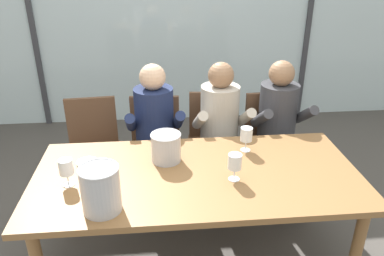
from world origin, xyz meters
name	(u,v)px	position (x,y,z in m)	size (l,w,h in m)	color
ground	(186,183)	(0.00, 1.00, 0.00)	(14.00, 14.00, 0.00)	#4C4742
window_glass_panel	(175,16)	(0.00, 2.56, 1.30)	(7.26, 0.03, 2.60)	silver
window_mullion_left	(31,19)	(-1.63, 2.54, 1.30)	(0.06, 0.06, 2.60)	#38383D
window_mullion_right	(309,14)	(1.63, 2.54, 1.30)	(0.06, 0.06, 2.60)	#38383D
hillside_vineyard	(165,0)	(0.00, 6.46, 1.03)	(13.26, 2.40, 2.06)	#568942
dining_table	(197,182)	(0.00, 0.00, 0.66)	(2.06, 0.97, 0.73)	olive
chair_near_curtain	(93,143)	(-0.80, 0.89, 0.52)	(0.48, 0.48, 0.89)	brown
chair_left_of_center	(155,141)	(-0.27, 0.87, 0.52)	(0.46, 0.46, 0.89)	brown
chair_center	(213,136)	(0.24, 0.93, 0.52)	(0.47, 0.47, 0.89)	brown
chair_right_of_center	(271,136)	(0.75, 0.88, 0.52)	(0.47, 0.47, 0.89)	brown
person_navy_polo	(155,128)	(-0.26, 0.76, 0.70)	(0.47, 0.62, 1.21)	#192347
person_beige_jumper	(222,126)	(0.28, 0.76, 0.70)	(0.48, 0.63, 1.21)	#B7AD9E
person_charcoal_jacket	(280,123)	(0.78, 0.76, 0.70)	(0.49, 0.63, 1.21)	#38383D
ice_bucket_primary	(166,147)	(-0.19, 0.18, 0.83)	(0.20, 0.20, 0.20)	#B7B7BC
ice_bucket_secondary	(101,189)	(-0.55, -0.32, 0.87)	(0.22, 0.22, 0.26)	#B7B7BC
tasting_bowl	(88,165)	(-0.70, 0.12, 0.76)	(0.14, 0.14, 0.05)	silver
wine_glass_by_left_taster	(66,168)	(-0.78, -0.06, 0.85)	(0.08, 0.08, 0.17)	silver
wine_glass_near_bucket	(235,162)	(0.22, -0.09, 0.85)	(0.08, 0.08, 0.17)	silver
wine_glass_center_pour	(246,135)	(0.37, 0.27, 0.85)	(0.08, 0.08, 0.17)	silver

